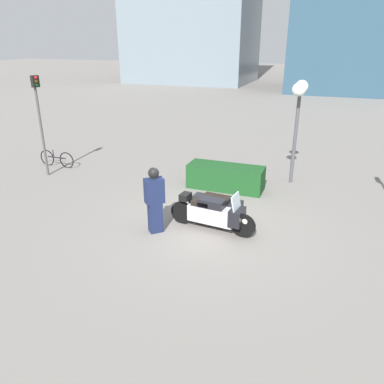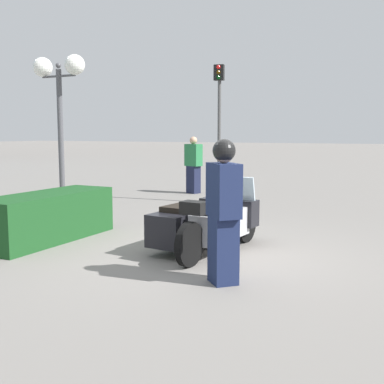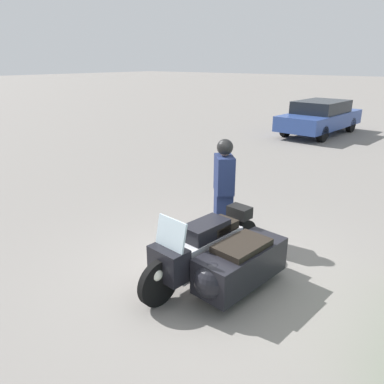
# 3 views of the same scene
# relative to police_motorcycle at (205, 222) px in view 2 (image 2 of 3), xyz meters

# --- Properties ---
(ground_plane) EXTENTS (160.00, 160.00, 0.00)m
(ground_plane) POSITION_rel_police_motorcycle_xyz_m (-0.30, -0.19, -0.46)
(ground_plane) COLOR slate
(police_motorcycle) EXTENTS (2.45, 1.28, 1.15)m
(police_motorcycle) POSITION_rel_police_motorcycle_xyz_m (0.00, 0.00, 0.00)
(police_motorcycle) COLOR black
(police_motorcycle) RESTS_ON ground
(officer_rider) EXTENTS (0.56, 0.56, 1.80)m
(officer_rider) POSITION_rel_police_motorcycle_xyz_m (-1.44, -0.92, 0.49)
(officer_rider) COLOR #192347
(officer_rider) RESTS_ON ground
(hedge_bush_curbside) EXTENTS (2.59, 0.91, 0.83)m
(hedge_bush_curbside) POSITION_rel_police_motorcycle_xyz_m (-0.56, 2.77, -0.05)
(hedge_bush_curbside) COLOR #19471E
(hedge_bush_curbside) RESTS_ON ground
(twin_lamp_post) EXTENTS (0.44, 1.34, 3.54)m
(twin_lamp_post) POSITION_rel_police_motorcycle_xyz_m (1.49, 4.23, 2.50)
(twin_lamp_post) COLOR #4C4C51
(twin_lamp_post) RESTS_ON ground
(traffic_light_near) EXTENTS (0.22, 0.28, 3.62)m
(traffic_light_near) POSITION_rel_police_motorcycle_xyz_m (4.88, 1.85, 1.90)
(traffic_light_near) COLOR #4C4C4C
(traffic_light_near) RESTS_ON ground
(pedestrian_bystander) EXTENTS (0.43, 0.56, 1.76)m
(pedestrian_bystander) POSITION_rel_police_motorcycle_xyz_m (6.49, 3.39, 0.42)
(pedestrian_bystander) COLOR #191E38
(pedestrian_bystander) RESTS_ON ground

